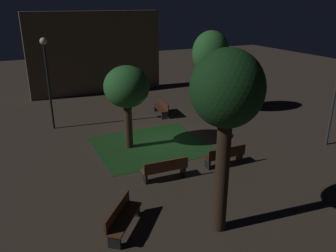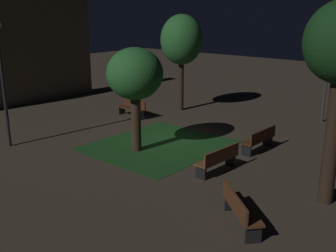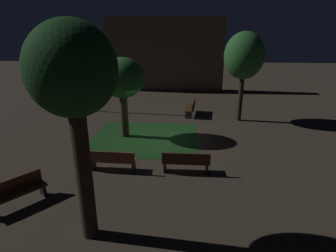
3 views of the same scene
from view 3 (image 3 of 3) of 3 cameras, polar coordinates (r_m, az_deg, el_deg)
ground_plane at (r=14.09m, az=-2.21°, el=-2.25°), size 60.00×60.00×0.00m
grass_lawn at (r=13.97m, az=-4.79°, el=-2.48°), size 5.20×4.58×0.01m
bench_lawn_edge at (r=10.92m, az=-11.27°, el=-6.77°), size 1.82×0.58×0.88m
bench_path_side at (r=10.61m, az=3.68°, el=-7.23°), size 1.81×0.51×0.88m
bench_front_left at (r=10.02m, az=-28.80°, el=-11.66°), size 1.53×1.69×0.88m
bench_back_row at (r=17.49m, az=4.79°, el=3.82°), size 0.71×1.85×0.88m
tree_back_right at (r=6.53m, az=-18.87°, el=9.40°), size 2.01×2.01×5.49m
tree_near_wall at (r=13.55m, az=-9.30°, el=9.38°), size 2.08×2.08×3.92m
tree_left_canopy at (r=16.29m, az=15.27°, el=13.54°), size 2.19×2.19×5.02m
lamp_post_plaza_west at (r=18.27m, az=-15.76°, el=12.81°), size 0.36×0.36×4.87m
building_wall_backdrop at (r=24.01m, az=-0.68°, el=14.34°), size 9.78×0.80×5.94m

